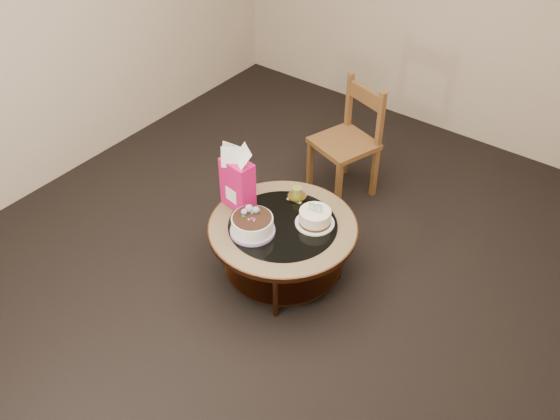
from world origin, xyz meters
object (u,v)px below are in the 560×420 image
Objects in this scene: dining_chair at (348,141)px; decorated_cake at (252,225)px; coffee_table at (283,233)px; gift_bag at (237,178)px; cream_cake at (315,218)px.

decorated_cake is at bearing -68.54° from dining_chair.
gift_bag is (-0.37, -0.01, 0.31)m from coffee_table.
gift_bag is (-0.54, -0.15, 0.18)m from cream_cake.
cream_cake is at bearing 24.60° from gift_bag.
gift_bag reaches higher than decorated_cake.
dining_chair is at bearing 99.36° from coffee_table.
gift_bag is 0.50× the size of dining_chair.
gift_bag reaches higher than cream_cake.
gift_bag is at bearing -177.80° from coffee_table.
cream_cake is at bearing 48.50° from decorated_cake.
cream_cake is at bearing 39.37° from coffee_table.
cream_cake is (0.28, 0.32, -0.00)m from decorated_cake.
dining_chair is at bearing 93.03° from decorated_cake.
dining_chair is (0.19, 1.13, -0.21)m from gift_bag.
decorated_cake is (-0.12, -0.18, 0.14)m from coffee_table.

